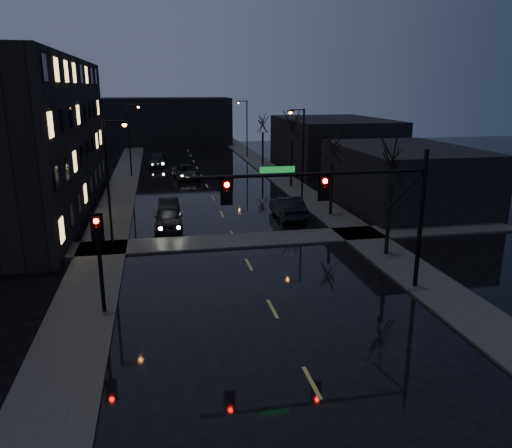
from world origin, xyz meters
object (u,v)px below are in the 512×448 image
oncoming_car_b (169,208)px  oncoming_car_c (186,172)px  oncoming_car_a (169,217)px  lead_car (288,207)px  oncoming_car_d (158,161)px

oncoming_car_b → oncoming_car_c: size_ratio=0.78×
oncoming_car_a → oncoming_car_b: 3.44m
oncoming_car_c → oncoming_car_b: bearing=-104.5°
oncoming_car_a → oncoming_car_b: bearing=89.5°
oncoming_car_c → lead_car: (6.63, -18.89, 0.10)m
oncoming_car_d → lead_car: lead_car is taller
oncoming_car_b → oncoming_car_d: oncoming_car_d is taller
lead_car → oncoming_car_c: bearing=-70.9°
oncoming_car_b → oncoming_car_d: (-0.71, 26.16, 0.05)m
oncoming_car_c → lead_car: size_ratio=1.04×
oncoming_car_a → lead_car: 9.18m
oncoming_car_a → oncoming_car_c: 20.29m
oncoming_car_b → oncoming_car_c: oncoming_car_c is taller
oncoming_car_c → oncoming_car_d: oncoming_car_c is taller
oncoming_car_d → oncoming_car_b: bearing=-82.7°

